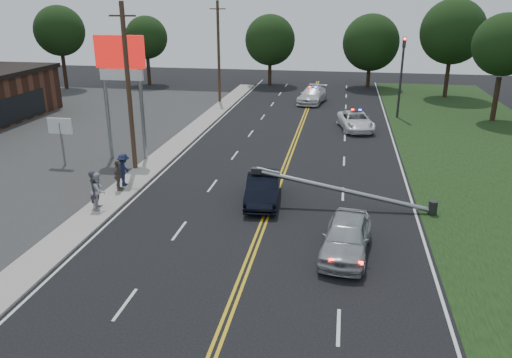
% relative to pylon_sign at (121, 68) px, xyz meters
% --- Properties ---
extents(ground, '(120.00, 120.00, 0.00)m').
position_rel_pylon_sign_xyz_m(ground, '(10.50, -14.00, -6.00)').
color(ground, black).
rests_on(ground, ground).
extents(sidewalk, '(1.80, 70.00, 0.12)m').
position_rel_pylon_sign_xyz_m(sidewalk, '(2.10, -4.00, -5.94)').
color(sidewalk, '#9E988F').
rests_on(sidewalk, ground).
extents(centerline_yellow, '(0.36, 80.00, 0.00)m').
position_rel_pylon_sign_xyz_m(centerline_yellow, '(10.50, -4.00, -5.99)').
color(centerline_yellow, gold).
rests_on(centerline_yellow, ground).
extents(pylon_sign, '(3.20, 0.35, 8.00)m').
position_rel_pylon_sign_xyz_m(pylon_sign, '(0.00, 0.00, 0.00)').
color(pylon_sign, gray).
rests_on(pylon_sign, ground).
extents(small_sign, '(1.60, 0.14, 3.10)m').
position_rel_pylon_sign_xyz_m(small_sign, '(-3.50, -2.00, -3.66)').
color(small_sign, gray).
rests_on(small_sign, ground).
extents(traffic_signal, '(0.28, 0.41, 7.05)m').
position_rel_pylon_sign_xyz_m(traffic_signal, '(18.80, 16.00, -1.79)').
color(traffic_signal, '#2D2D30').
rests_on(traffic_signal, ground).
extents(fallen_streetlight, '(9.36, 0.44, 1.91)m').
position_rel_pylon_sign_xyz_m(fallen_streetlight, '(14.69, -6.00, -5.08)').
color(fallen_streetlight, '#2D2D30').
rests_on(fallen_streetlight, ground).
extents(utility_pole_mid, '(1.60, 0.28, 10.00)m').
position_rel_pylon_sign_xyz_m(utility_pole_mid, '(1.30, -2.00, -0.91)').
color(utility_pole_mid, '#382619').
rests_on(utility_pole_mid, ground).
extents(utility_pole_far, '(1.60, 0.28, 10.00)m').
position_rel_pylon_sign_xyz_m(utility_pole_far, '(1.30, 20.00, -0.91)').
color(utility_pole_far, '#382619').
rests_on(utility_pole_far, ground).
extents(tree_4, '(5.70, 5.70, 9.51)m').
position_rel_pylon_sign_xyz_m(tree_4, '(-18.86, 25.15, 0.64)').
color(tree_4, black).
rests_on(tree_4, ground).
extents(tree_5, '(5.12, 5.12, 8.27)m').
position_rel_pylon_sign_xyz_m(tree_5, '(-10.19, 29.73, -0.30)').
color(tree_5, black).
rests_on(tree_5, ground).
extents(tree_6, '(6.06, 6.06, 8.46)m').
position_rel_pylon_sign_xyz_m(tree_6, '(4.72, 32.03, -0.58)').
color(tree_6, black).
rests_on(tree_6, ground).
extents(tree_7, '(6.60, 6.60, 8.58)m').
position_rel_pylon_sign_xyz_m(tree_7, '(16.72, 32.23, -0.73)').
color(tree_7, black).
rests_on(tree_7, ground).
extents(tree_8, '(6.75, 6.75, 10.26)m').
position_rel_pylon_sign_xyz_m(tree_8, '(24.80, 27.22, 0.88)').
color(tree_8, black).
rests_on(tree_8, ground).
extents(tree_9, '(5.20, 5.20, 9.10)m').
position_rel_pylon_sign_xyz_m(tree_9, '(26.96, 16.19, 0.48)').
color(tree_9, black).
rests_on(tree_9, ground).
extents(crashed_sedan, '(2.05, 4.82, 1.55)m').
position_rel_pylon_sign_xyz_m(crashed_sedan, '(10.04, -5.83, -5.22)').
color(crashed_sedan, black).
rests_on(crashed_sedan, ground).
extents(waiting_sedan, '(2.38, 4.85, 1.59)m').
position_rel_pylon_sign_xyz_m(waiting_sedan, '(14.37, -10.90, -5.20)').
color(waiting_sedan, '#A9ACB1').
rests_on(waiting_sedan, ground).
extents(emergency_a, '(3.31, 5.52, 1.43)m').
position_rel_pylon_sign_xyz_m(emergency_a, '(15.00, 10.83, -5.28)').
color(emergency_a, white).
rests_on(emergency_a, ground).
extents(emergency_b, '(3.09, 5.81, 1.60)m').
position_rel_pylon_sign_xyz_m(emergency_b, '(10.75, 21.37, -5.19)').
color(emergency_b, silver).
rests_on(emergency_b, ground).
extents(bystander_a, '(0.54, 0.76, 1.97)m').
position_rel_pylon_sign_xyz_m(bystander_a, '(1.94, -8.41, -4.89)').
color(bystander_a, '#2A2A32').
rests_on(bystander_a, sidewalk).
extents(bystander_b, '(0.88, 1.04, 1.89)m').
position_rel_pylon_sign_xyz_m(bystander_b, '(2.09, -8.36, -4.93)').
color(bystander_b, '#BABBC0').
rests_on(bystander_b, sidewalk).
extents(bystander_c, '(0.85, 1.28, 1.85)m').
position_rel_pylon_sign_xyz_m(bystander_c, '(1.99, -5.09, -4.95)').
color(bystander_c, '#191F40').
rests_on(bystander_c, sidewalk).
extents(bystander_d, '(0.54, 1.06, 1.73)m').
position_rel_pylon_sign_xyz_m(bystander_d, '(1.99, -5.86, -5.01)').
color(bystander_d, '#62554E').
rests_on(bystander_d, sidewalk).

